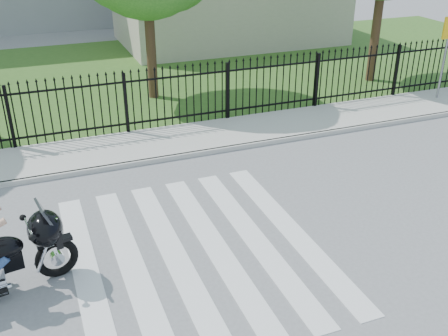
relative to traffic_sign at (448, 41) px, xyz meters
name	(u,v)px	position (x,y,z in m)	size (l,w,h in m)	color
ground	(195,251)	(-10.19, -5.22, -2.01)	(120.00, 120.00, 0.00)	slate
crosswalk	(195,251)	(-10.19, -5.22, -2.00)	(5.00, 5.50, 0.01)	silver
sidewalk	(136,147)	(-10.19, -0.22, -1.95)	(40.00, 2.00, 0.12)	#ADAAA3
curb	(145,162)	(-10.19, -1.22, -1.95)	(40.00, 0.12, 0.12)	#ADAAA3
grass_strip	(96,78)	(-10.19, 6.78, -2.00)	(40.00, 12.00, 0.02)	#30551D
iron_fence	(126,105)	(-10.19, 0.78, -1.11)	(26.00, 0.04, 1.80)	black
building_low	(229,4)	(-3.19, 10.78, -0.26)	(10.00, 6.00, 3.50)	#BCB19D
traffic_sign	(448,41)	(0.00, 0.00, 0.00)	(0.58, 0.10, 2.64)	gray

